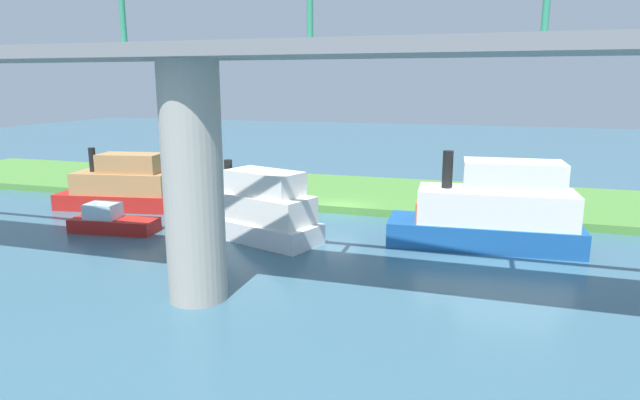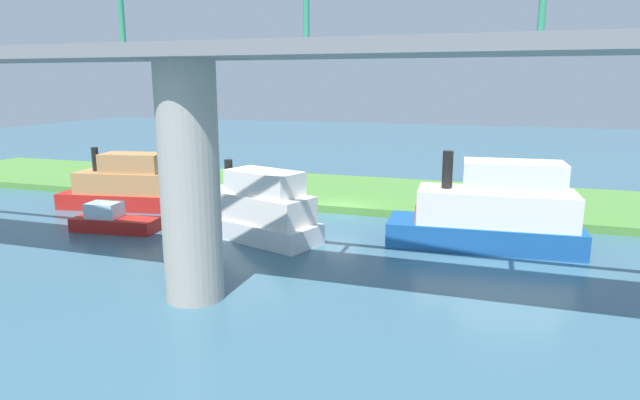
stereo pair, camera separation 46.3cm
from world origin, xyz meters
name	(u,v)px [view 1 (the left image)]	position (x,y,z in m)	size (l,w,h in m)	color
ground_plane	(339,214)	(0.00, 0.00, 0.00)	(160.00, 160.00, 0.00)	#386075
grassy_bank	(360,193)	(0.00, -6.00, 0.25)	(80.00, 12.00, 0.50)	#4C8438
bridge_pylon	(193,184)	(1.62, 15.54, 4.70)	(2.33, 2.33, 9.40)	#9E998E
bridge_span	(187,45)	(1.62, 15.52, 9.90)	(57.98, 4.30, 3.25)	slate
person_on_bank	(275,188)	(5.12, -1.44, 1.20)	(0.41, 0.41, 1.39)	#2D334C
mooring_post	(242,192)	(7.24, -0.52, 0.94)	(0.20, 0.20, 0.88)	brown
houseboat_blue	(121,186)	(14.70, 2.92, 1.55)	(8.53, 4.04, 4.19)	red
motorboat_red	(491,212)	(-9.53, 4.63, 1.87)	(10.07, 3.93, 5.04)	#195199
pontoon_yellow	(112,222)	(11.53, 8.11, 0.60)	(5.19, 2.34, 1.67)	red
motorboat_white	(254,210)	(3.01, 6.84, 1.58)	(8.77, 5.37, 4.25)	white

